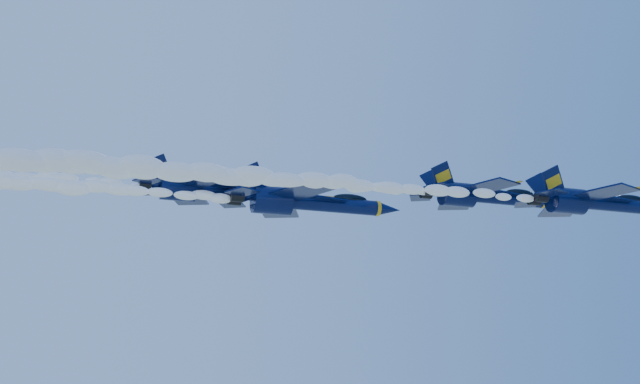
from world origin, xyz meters
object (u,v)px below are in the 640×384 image
object	(u,v)px
jet_second	(485,196)
jet_fourth	(210,190)
jet_lead	(595,202)
jet_third	(306,202)

from	to	relation	value
jet_second	jet_fourth	distance (m)	30.60
jet_fourth	jet_second	bearing A→B (deg)	-29.79
jet_fourth	jet_lead	bearing A→B (deg)	-39.79
jet_second	jet_fourth	xyz separation A→B (m)	(-26.48, 15.16, 2.33)
jet_lead	jet_second	world-z (taller)	jet_second
jet_second	jet_fourth	bearing A→B (deg)	150.21
jet_third	jet_fourth	distance (m)	11.19
jet_third	jet_fourth	world-z (taller)	jet_fourth
jet_lead	jet_fourth	size ratio (longest dim) A/B	0.85
jet_second	jet_fourth	world-z (taller)	jet_fourth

